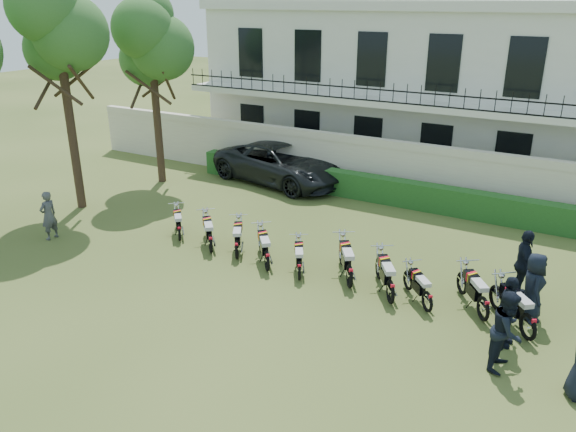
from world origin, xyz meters
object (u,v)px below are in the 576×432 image
Objects in this scene: motorcycle_4 at (299,266)px; officer_3 at (533,287)px; officer_1 at (507,331)px; suv at (281,163)px; motorcycle_5 at (350,271)px; motorcycle_1 at (210,239)px; tree_west_mid at (57,24)px; officer_2 at (507,311)px; motorcycle_9 at (529,321)px; motorcycle_3 at (267,256)px; motorcycle_0 at (179,229)px; inspector at (49,215)px; motorcycle_6 at (391,286)px; motorcycle_7 at (428,297)px; motorcycle_8 at (484,303)px; motorcycle_2 at (237,245)px; tree_west_near at (151,41)px; officer_5 at (524,264)px.

officer_3 reaches higher than motorcycle_4.
suv is at bearing 57.30° from officer_1.
officer_1 is (4.33, -1.63, 0.39)m from motorcycle_5.
tree_west_mid is at bearing 129.15° from motorcycle_1.
motorcycle_4 is at bearing 92.70° from officer_2.
motorcycle_5 is 1.10× the size of motorcycle_9.
motorcycle_5 is at bearing -34.08° from motorcycle_3.
inspector is at bearing 163.88° from motorcycle_0.
motorcycle_6 is at bearing -123.22° from suv.
motorcycle_7 is at bearing -4.51° from tree_west_mid.
motorcycle_5 reaches higher than motorcycle_0.
inspector is 14.21m from officer_2.
motorcycle_4 is 0.93× the size of motorcycle_8.
motorcycle_1 is 0.95m from motorcycle_2.
motorcycle_2 is 6.51m from inspector.
motorcycle_7 is at bearing 138.15° from motorcycle_9.
motorcycle_0 is 0.99× the size of motorcycle_7.
tree_west_near reaches higher than motorcycle_3.
officer_2 is (2.90, -0.47, 0.36)m from motorcycle_6.
officer_5 is (10.30, 1.65, 0.51)m from motorcycle_0.
inspector is (-7.50, -1.49, 0.33)m from motorcycle_3.
motorcycle_4 is at bearing -28.30° from tree_west_near.
motorcycle_0 is at bearing 144.72° from motorcycle_4.
motorcycle_5 reaches higher than motorcycle_6.
motorcycle_9 is at bearing -40.15° from motorcycle_3.
motorcycle_6 is 1.07× the size of motorcycle_9.
motorcycle_1 is 9.16m from officer_1.
motorcycle_9 is at bearing 167.95° from officer_3.
tree_west_near is 15.20m from motorcycle_7.
motorcycle_8 is at bearing -18.30° from tree_west_near.
inspector is (-10.00, -1.75, 0.30)m from motorcycle_5.
motorcycle_2 is 1.00× the size of motorcycle_9.
motorcycle_7 is at bearing -21.00° from tree_west_near.
tree_west_near is 4.81× the size of motorcycle_9.
officer_5 is (6.65, 2.08, 0.46)m from motorcycle_3.
officer_5 is (7.89, 1.83, 0.49)m from motorcycle_2.
motorcycle_6 is 1.30× the size of motorcycle_7.
tree_west_mid is 10.04m from suv.
officer_1 is (8.07, -1.63, 0.45)m from motorcycle_2.
officer_5 is (-0.48, 2.11, 0.44)m from motorcycle_9.
motorcycle_6 reaches higher than motorcycle_2.
motorcycle_4 is (3.27, -0.21, -0.04)m from motorcycle_1.
tree_west_near is 5.07× the size of motorcycle_3.
motorcycle_0 is at bearing -44.05° from tree_west_near.
tree_west_mid reaches higher than suv.
tree_west_near is 4.56× the size of officer_2.
motorcycle_2 is 8.37m from motorcycle_9.
officer_2 is (10.32, -0.91, 0.43)m from motorcycle_0.
motorcycle_2 is 3.74m from motorcycle_5.
motorcycle_9 is at bearing -4.14° from tree_west_mid.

